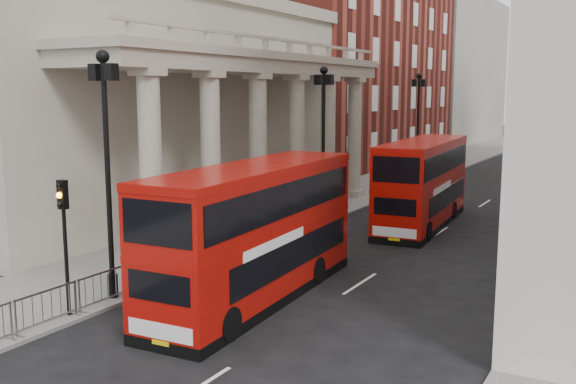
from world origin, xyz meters
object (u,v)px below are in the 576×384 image
at_px(lamp_post_north, 418,120).
at_px(pedestrian_c, 294,196).
at_px(bus_near, 256,230).
at_px(lamp_post_mid, 323,132).
at_px(lamp_post_south, 107,158).
at_px(pedestrian_b, 224,206).
at_px(bus_far, 423,181).
at_px(pedestrian_a, 161,227).
at_px(traffic_light, 64,222).

xyz_separation_m(lamp_post_north, pedestrian_c, (-2.19, -15.33, -3.83)).
xyz_separation_m(lamp_post_north, bus_near, (4.16, -29.37, -2.48)).
bearing_deg(lamp_post_mid, lamp_post_south, -90.00).
bearing_deg(pedestrian_b, lamp_post_north, -92.63).
bearing_deg(bus_far, lamp_post_mid, -169.02).
bearing_deg(pedestrian_c, pedestrian_a, -86.74).
bearing_deg(pedestrian_a, lamp_post_north, 76.18).
xyz_separation_m(traffic_light, bus_far, (5.13, 19.44, -0.73)).
distance_m(bus_far, pedestrian_b, 10.83).
relative_size(lamp_post_mid, bus_near, 0.76).
height_order(pedestrian_a, pedestrian_c, pedestrian_c).
height_order(lamp_post_north, pedestrian_a, lamp_post_north).
relative_size(bus_far, pedestrian_c, 5.57).
bearing_deg(lamp_post_north, pedestrian_c, -98.13).
xyz_separation_m(bus_near, pedestrian_a, (-7.77, 4.04, -1.45)).
bearing_deg(traffic_light, pedestrian_c, 96.99).
bearing_deg(lamp_post_mid, traffic_light, -89.68).
height_order(lamp_post_south, bus_far, lamp_post_south).
bearing_deg(bus_far, pedestrian_a, -133.61).
distance_m(lamp_post_south, traffic_light, 2.71).
distance_m(pedestrian_b, pedestrian_c, 4.45).
bearing_deg(pedestrian_c, pedestrian_b, -109.75).
distance_m(pedestrian_a, pedestrian_b, 6.26).
bearing_deg(pedestrian_b, traffic_light, 117.67).
xyz_separation_m(bus_far, pedestrian_a, (-8.83, -10.75, -1.40)).
distance_m(lamp_post_mid, pedestrian_b, 6.80).
distance_m(bus_near, pedestrian_a, 8.87).
bearing_deg(bus_far, traffic_light, -108.99).
relative_size(traffic_light, bus_far, 0.40).
bearing_deg(lamp_post_south, pedestrian_b, 109.22).
bearing_deg(lamp_post_mid, lamp_post_north, 90.00).
relative_size(lamp_post_north, bus_near, 0.76).
bearing_deg(pedestrian_a, lamp_post_mid, 63.16).
xyz_separation_m(bus_near, pedestrian_c, (-6.35, 14.04, -1.35)).
distance_m(bus_near, bus_far, 14.83).
bearing_deg(pedestrian_c, bus_far, 17.11).
relative_size(traffic_light, pedestrian_a, 2.52).
distance_m(lamp_post_north, bus_far, 15.69).
height_order(lamp_post_north, pedestrian_c, lamp_post_north).
relative_size(pedestrian_b, pedestrian_c, 0.79).
xyz_separation_m(lamp_post_mid, traffic_light, (0.10, -18.02, -1.80)).
bearing_deg(traffic_light, pedestrian_a, 113.10).
bearing_deg(pedestrian_a, bus_near, -33.19).
height_order(lamp_post_south, lamp_post_north, same).
bearing_deg(bus_far, bus_near, -98.34).
distance_m(lamp_post_north, bus_near, 29.77).
xyz_separation_m(lamp_post_north, bus_far, (5.23, -14.58, -2.54)).
distance_m(lamp_post_mid, pedestrian_a, 10.75).
relative_size(pedestrian_a, pedestrian_b, 1.12).
distance_m(bus_far, pedestrian_c, 7.57).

